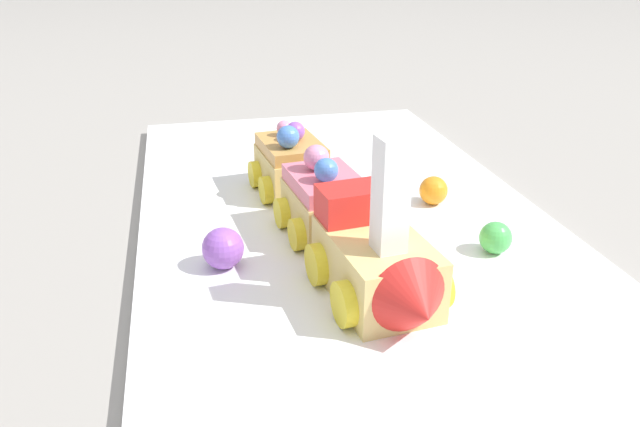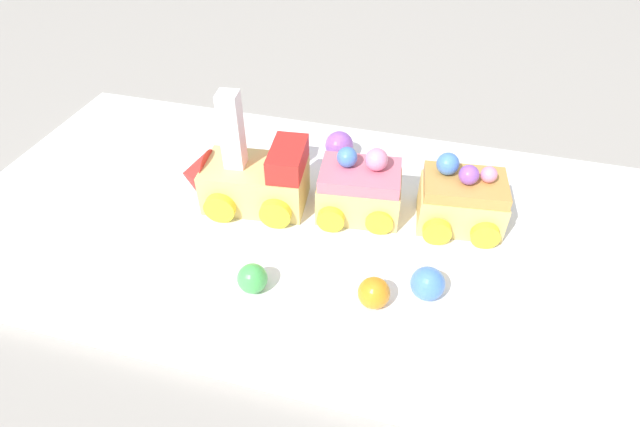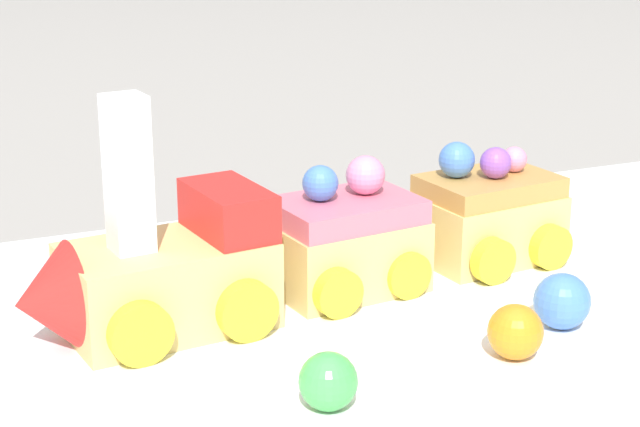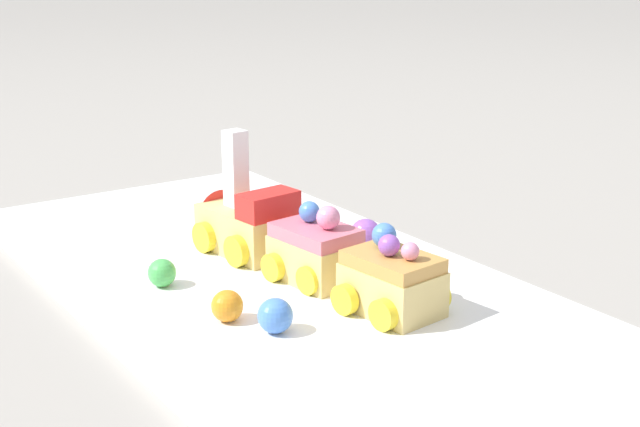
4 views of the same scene
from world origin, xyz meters
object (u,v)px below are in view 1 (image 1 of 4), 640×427
at_px(cake_train_locomotive, 382,263).
at_px(gumball_green, 496,238).
at_px(cake_car_caramel, 291,165).
at_px(gumball_purple, 223,248).
at_px(gumball_orange, 433,190).
at_px(cake_car_strawberry, 325,203).
at_px(gumball_blue, 398,176).

height_order(cake_train_locomotive, gumball_green, cake_train_locomotive).
distance_m(cake_car_caramel, gumball_green, 0.21).
bearing_deg(cake_car_caramel, gumball_purple, -35.79).
distance_m(gumball_green, gumball_orange, 0.10).
height_order(cake_car_strawberry, cake_car_caramel, cake_car_strawberry).
height_order(cake_car_strawberry, gumball_purple, cake_car_strawberry).
bearing_deg(cake_train_locomotive, gumball_purple, -131.47).
bearing_deg(cake_car_strawberry, gumball_orange, 101.42).
height_order(cake_car_caramel, gumball_blue, cake_car_caramel).
relative_size(gumball_green, gumball_blue, 0.89).
bearing_deg(cake_car_strawberry, gumball_blue, 123.72).
xyz_separation_m(cake_train_locomotive, cake_car_strawberry, (-0.11, -0.01, -0.00)).
distance_m(cake_car_caramel, gumball_blue, 0.10).
distance_m(gumball_green, gumball_blue, 0.15).
bearing_deg(gumball_purple, cake_train_locomotive, 54.98).
height_order(gumball_green, gumball_orange, same).
bearing_deg(cake_car_caramel, cake_car_strawberry, -0.02).
distance_m(cake_car_strawberry, gumball_orange, 0.12).
bearing_deg(gumball_blue, gumball_green, 12.60).
bearing_deg(cake_car_strawberry, gumball_purple, -71.25).
height_order(cake_car_strawberry, gumball_blue, cake_car_strawberry).
xyz_separation_m(cake_train_locomotive, gumball_orange, (-0.15, 0.10, -0.02)).
relative_size(cake_car_caramel, gumball_blue, 2.95).
bearing_deg(gumball_blue, cake_car_caramel, -100.65).
bearing_deg(gumball_purple, gumball_orange, 111.19).
relative_size(cake_car_strawberry, gumball_green, 3.29).
xyz_separation_m(cake_car_caramel, gumball_orange, (0.06, 0.12, -0.01)).
bearing_deg(gumball_blue, cake_train_locomotive, -22.46).
xyz_separation_m(gumball_green, gumball_purple, (-0.02, -0.21, 0.00)).
relative_size(cake_train_locomotive, cake_car_caramel, 1.56).
relative_size(cake_train_locomotive, gumball_green, 5.13).
relative_size(cake_train_locomotive, cake_car_strawberry, 1.56).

